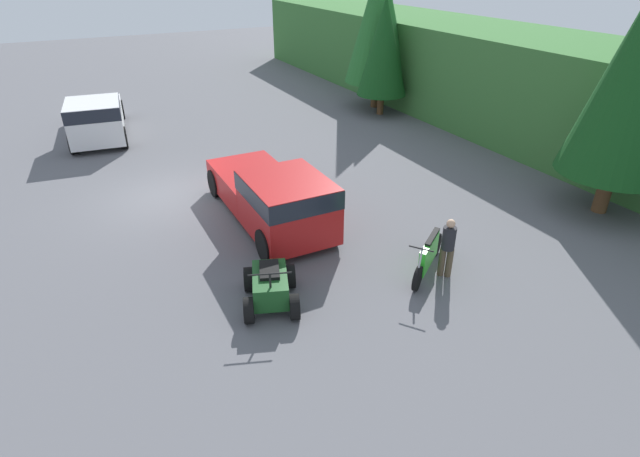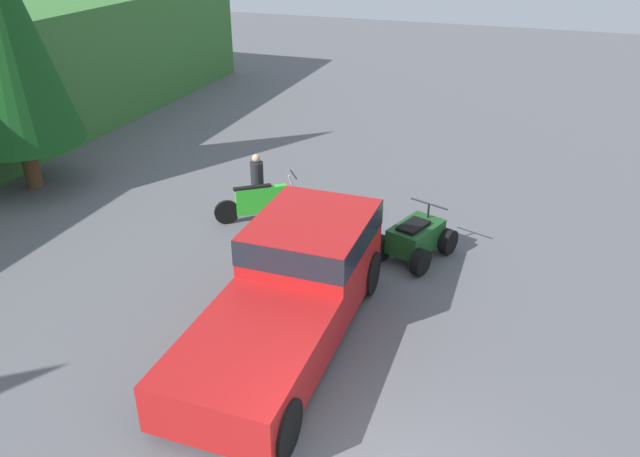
{
  "view_description": "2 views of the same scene",
  "coord_description": "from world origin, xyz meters",
  "px_view_note": "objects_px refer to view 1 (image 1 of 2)",
  "views": [
    {
      "loc": [
        16.0,
        -2.41,
        7.23
      ],
      "look_at": [
        5.89,
        2.76,
        0.95
      ],
      "focal_mm": 28.0,
      "sensor_mm": 36.0,
      "label": 1
    },
    {
      "loc": [
        -5.45,
        -1.29,
        7.15
      ],
      "look_at": [
        5.89,
        2.76,
        0.95
      ],
      "focal_mm": 35.0,
      "sensor_mm": 36.0,
      "label": 2
    }
  ],
  "objects_px": {
    "pickup_truck_red": "(275,196)",
    "rider_person": "(448,246)",
    "pickup_truck_second": "(96,117)",
    "dirt_bike": "(428,255)",
    "quad_atv": "(270,287)"
  },
  "relations": [
    {
      "from": "dirt_bike",
      "to": "rider_person",
      "type": "distance_m",
      "value": 0.6
    },
    {
      "from": "pickup_truck_red",
      "to": "rider_person",
      "type": "bearing_deg",
      "value": 32.29
    },
    {
      "from": "pickup_truck_red",
      "to": "quad_atv",
      "type": "xyz_separation_m",
      "value": [
        3.47,
        -1.57,
        -0.55
      ]
    },
    {
      "from": "rider_person",
      "to": "pickup_truck_second",
      "type": "bearing_deg",
      "value": -114.39
    },
    {
      "from": "dirt_bike",
      "to": "rider_person",
      "type": "xyz_separation_m",
      "value": [
        0.36,
        0.27,
        0.4
      ]
    },
    {
      "from": "pickup_truck_second",
      "to": "dirt_bike",
      "type": "xyz_separation_m",
      "value": [
        15.11,
        6.34,
        -0.52
      ]
    },
    {
      "from": "pickup_truck_red",
      "to": "quad_atv",
      "type": "height_order",
      "value": "pickup_truck_red"
    },
    {
      "from": "dirt_bike",
      "to": "quad_atv",
      "type": "height_order",
      "value": "quad_atv"
    },
    {
      "from": "pickup_truck_red",
      "to": "dirt_bike",
      "type": "bearing_deg",
      "value": 31.87
    },
    {
      "from": "pickup_truck_red",
      "to": "rider_person",
      "type": "relative_size",
      "value": 3.59
    },
    {
      "from": "quad_atv",
      "to": "rider_person",
      "type": "xyz_separation_m",
      "value": [
        0.95,
        4.37,
        0.42
      ]
    },
    {
      "from": "pickup_truck_red",
      "to": "pickup_truck_second",
      "type": "height_order",
      "value": "same"
    },
    {
      "from": "pickup_truck_red",
      "to": "quad_atv",
      "type": "relative_size",
      "value": 2.72
    },
    {
      "from": "pickup_truck_second",
      "to": "dirt_bike",
      "type": "height_order",
      "value": "pickup_truck_second"
    },
    {
      "from": "pickup_truck_red",
      "to": "rider_person",
      "type": "height_order",
      "value": "pickup_truck_red"
    }
  ]
}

